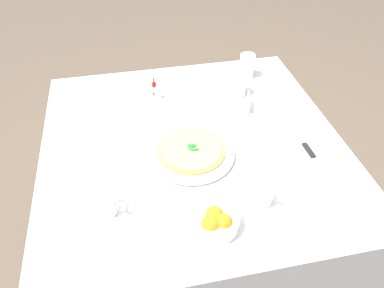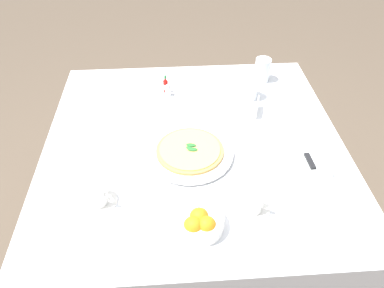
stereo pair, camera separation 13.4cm
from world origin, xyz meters
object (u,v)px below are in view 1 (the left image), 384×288
at_px(pizza, 191,150).
at_px(napkin_folded, 302,145).
at_px(water_glass_back_corner, 238,85).
at_px(menu_card, 249,102).
at_px(water_glass_near_right, 247,67).
at_px(hot_sauce_bottle, 154,88).
at_px(dinner_knife, 302,142).
at_px(pizza_plate, 191,153).
at_px(pepper_shaker, 158,93).
at_px(coffee_cup_far_right, 261,196).
at_px(coffee_cup_center_back, 106,205).
at_px(salt_shaker, 151,86).
at_px(citrus_bowl, 215,221).

relative_size(pizza, napkin_folded, 1.09).
distance_m(water_glass_back_corner, menu_card, 0.12).
height_order(pizza, water_glass_near_right, water_glass_near_right).
bearing_deg(hot_sauce_bottle, water_glass_near_right, -81.02).
xyz_separation_m(dinner_knife, menu_card, (0.27, 0.12, 0.01)).
height_order(hot_sauce_bottle, menu_card, hot_sauce_bottle).
height_order(pizza_plate, pepper_shaker, pepper_shaker).
xyz_separation_m(napkin_folded, hot_sauce_bottle, (0.46, 0.50, 0.02)).
bearing_deg(coffee_cup_far_right, coffee_cup_center_back, 82.98).
height_order(water_glass_back_corner, pepper_shaker, water_glass_back_corner).
relative_size(pizza, coffee_cup_center_back, 1.89).
height_order(coffee_cup_center_back, pepper_shaker, coffee_cup_center_back).
bearing_deg(menu_card, water_glass_back_corner, -158.05).
bearing_deg(coffee_cup_center_back, coffee_cup_far_right, -97.02).
relative_size(coffee_cup_far_right, water_glass_back_corner, 1.30).
relative_size(pizza_plate, water_glass_back_corner, 3.16).
distance_m(salt_shaker, menu_card, 0.44).
bearing_deg(hot_sauce_bottle, coffee_cup_center_back, 159.73).
height_order(pizza, citrus_bowl, citrus_bowl).
xyz_separation_m(pizza_plate, coffee_cup_far_right, (-0.26, -0.17, 0.02)).
bearing_deg(citrus_bowl, pizza, 1.25).
relative_size(pizza_plate, salt_shaker, 5.62).
bearing_deg(water_glass_back_corner, hot_sauce_bottle, 79.06).
distance_m(pizza, pepper_shaker, 0.40).
relative_size(coffee_cup_far_right, menu_card, 1.48).
distance_m(pepper_shaker, menu_card, 0.40).
distance_m(citrus_bowl, pepper_shaker, 0.72).
bearing_deg(citrus_bowl, napkin_folded, -55.33).
bearing_deg(salt_shaker, coffee_cup_center_back, 161.32).
bearing_deg(water_glass_near_right, water_glass_back_corner, 148.46).
bearing_deg(salt_shaker, napkin_folded, -134.03).
relative_size(coffee_cup_center_back, dinner_knife, 0.66).
relative_size(coffee_cup_far_right, salt_shaker, 2.31).
xyz_separation_m(citrus_bowl, menu_card, (0.56, -0.29, 0.00)).
distance_m(coffee_cup_center_back, pepper_shaker, 0.64).
bearing_deg(menu_card, coffee_cup_far_right, 1.79).
bearing_deg(napkin_folded, citrus_bowl, 122.15).
bearing_deg(citrus_bowl, water_glass_back_corner, -22.22).
xyz_separation_m(water_glass_back_corner, napkin_folded, (-0.39, -0.13, -0.03)).
height_order(coffee_cup_center_back, water_glass_near_right, water_glass_near_right).
relative_size(pizza_plate, citrus_bowl, 2.11).
height_order(water_glass_back_corner, salt_shaker, water_glass_back_corner).
xyz_separation_m(water_glass_near_right, hot_sauce_bottle, (-0.07, 0.45, -0.01)).
bearing_deg(dinner_knife, napkin_folded, -180.00).
distance_m(pizza_plate, pepper_shaker, 0.40).
bearing_deg(napkin_folded, water_glass_near_right, 2.46).
bearing_deg(menu_card, citrus_bowl, -11.71).
bearing_deg(water_glass_back_corner, menu_card, -173.67).
height_order(water_glass_near_right, menu_card, water_glass_near_right).
relative_size(citrus_bowl, hot_sauce_bottle, 1.81).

